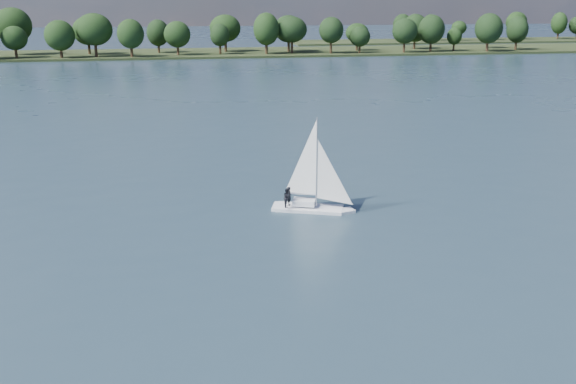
{
  "coord_description": "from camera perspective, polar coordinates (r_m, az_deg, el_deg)",
  "views": [
    {
      "loc": [
        -3.22,
        -22.04,
        19.09
      ],
      "look_at": [
        6.63,
        31.82,
        2.5
      ],
      "focal_mm": 40.0,
      "sensor_mm": 36.0,
      "label": 1
    }
  ],
  "objects": [
    {
      "name": "treeline",
      "position": [
        230.81,
        -14.15,
        13.62
      ],
      "size": [
        562.93,
        73.89,
        18.38
      ],
      "color": "black",
      "rests_on": "ground"
    },
    {
      "name": "far_shore_back",
      "position": [
        326.43,
        20.16,
        12.5
      ],
      "size": [
        220.0,
        30.0,
        1.4
      ],
      "primitive_type": "cube",
      "color": "black",
      "rests_on": "ground"
    },
    {
      "name": "sailboat",
      "position": [
        59.32,
        1.85,
        0.7
      ],
      "size": [
        7.3,
        4.32,
        9.29
      ],
      "rotation": [
        0.0,
        0.0,
        -0.36
      ],
      "color": "white",
      "rests_on": "ground"
    },
    {
      "name": "far_shore",
      "position": [
        234.84,
        -9.75,
        11.95
      ],
      "size": [
        660.0,
        40.0,
        1.5
      ],
      "primitive_type": "cube",
      "color": "black",
      "rests_on": "ground"
    },
    {
      "name": "ground",
      "position": [
        123.57,
        -8.82,
        7.77
      ],
      "size": [
        700.0,
        700.0,
        0.0
      ],
      "primitive_type": "plane",
      "color": "#233342",
      "rests_on": "ground"
    }
  ]
}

